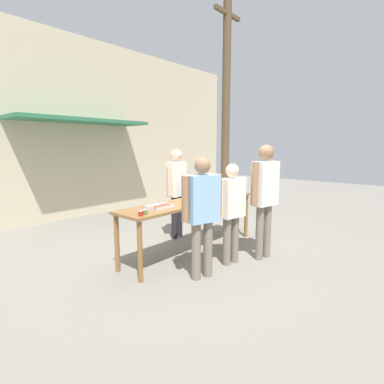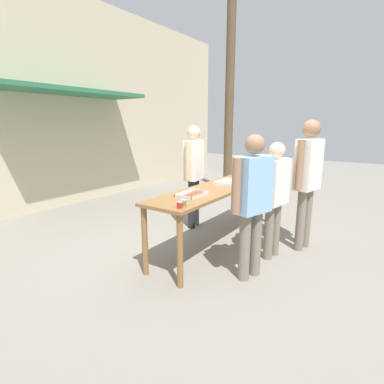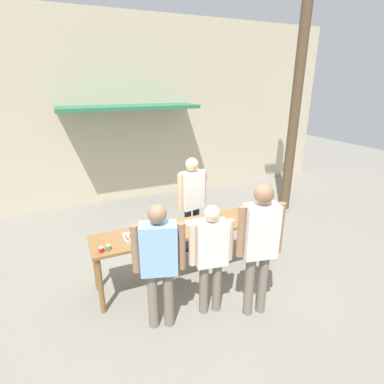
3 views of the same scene
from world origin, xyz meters
name	(u,v)px [view 1 (image 1 of 3)]	position (x,y,z in m)	size (l,w,h in m)	color
ground_plane	(192,251)	(0.00, 0.00, 0.00)	(24.00, 24.00, 0.00)	gray
building_facade_back	(72,128)	(0.00, 3.98, 2.26)	(12.00, 1.11, 4.50)	beige
serving_table	(192,207)	(0.00, 0.00, 0.79)	(2.83, 0.65, 0.89)	brown
food_tray_sausages	(160,207)	(-0.76, -0.01, 0.91)	(0.40, 0.26, 0.04)	silver
food_tray_buns	(201,198)	(0.22, -0.01, 0.91)	(0.44, 0.29, 0.05)	silver
condiment_jar_mustard	(141,213)	(-1.28, -0.21, 0.93)	(0.06, 0.06, 0.07)	#B22319
condiment_jar_ketchup	(145,212)	(-1.19, -0.20, 0.93)	(0.06, 0.06, 0.07)	#567A38
beer_cup	(242,190)	(1.27, -0.20, 0.95)	(0.09, 0.09, 0.11)	#DBC67A
person_server_behind_table	(177,185)	(0.42, 0.76, 1.05)	(0.57, 0.30, 1.75)	#232328
person_customer_holding_hotdog	(202,208)	(-0.69, -0.79, 0.99)	(0.61, 0.36, 1.67)	#756B5B
person_customer_with_cup	(265,191)	(0.53, -1.07, 1.10)	(0.59, 0.31, 1.83)	#756B5B
person_customer_waiting_in_line	(232,205)	(-0.01, -0.81, 0.92)	(0.58, 0.28, 1.55)	#756B5B
utility_pole	(226,99)	(3.32, 1.64, 3.08)	(1.10, 0.22, 6.00)	brown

